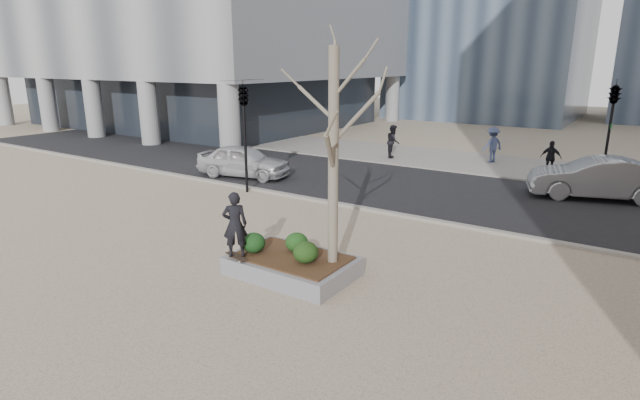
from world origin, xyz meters
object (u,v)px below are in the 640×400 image
Objects in this scene: planter at (292,266)px; skateboard at (236,257)px; skateboarder at (235,224)px; police_car at (244,161)px.

skateboard reaches higher than planter.
skateboard is at bearing -143.28° from planter.
planter is 1.84× the size of skateboarder.
planter is at bearing 173.65° from skateboarder.
police_car is at bearing -91.88° from skateboarder.
skateboarder is at bearing -150.87° from police_car.
skateboarder is at bearing 16.76° from skateboard.
planter is at bearing 53.48° from skateboard.
skateboarder is 11.24m from police_car.
skateboarder is 0.38× the size of police_car.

